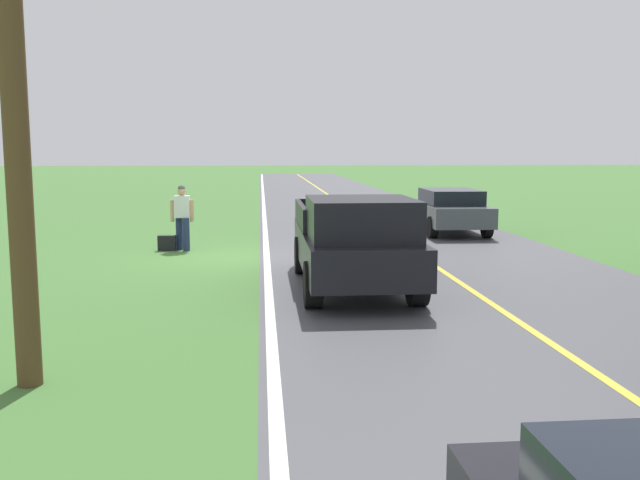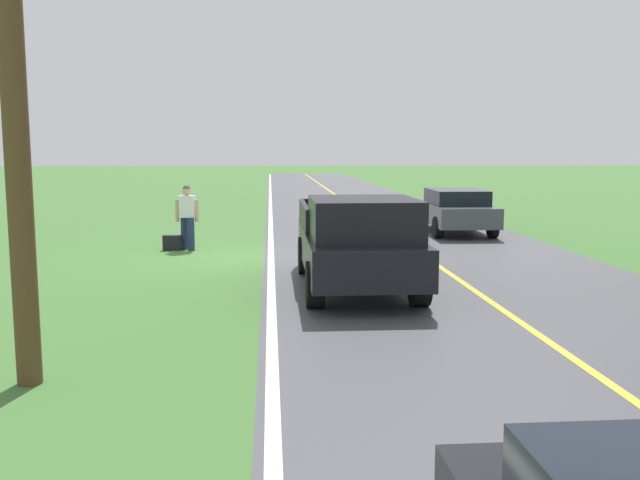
{
  "view_description": "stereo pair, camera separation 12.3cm",
  "coord_description": "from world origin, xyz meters",
  "px_view_note": "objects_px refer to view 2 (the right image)",
  "views": [
    {
      "loc": [
        -0.69,
        17.11,
        2.67
      ],
      "look_at": [
        -1.48,
        7.96,
        1.47
      ],
      "focal_mm": 38.73,
      "sensor_mm": 36.0,
      "label": 1
    },
    {
      "loc": [
        -0.82,
        17.12,
        2.67
      ],
      "look_at": [
        -1.48,
        7.96,
        1.47
      ],
      "focal_mm": 38.73,
      "sensor_mm": 36.0,
      "label": 2
    }
  ],
  "objects_px": {
    "pickup_truck_passing": "(357,240)",
    "utility_pole_roadside": "(10,18)",
    "suitcase_carried": "(172,243)",
    "sedan_near_oncoming": "(455,209)",
    "hitchhiker_walking": "(187,214)"
  },
  "relations": [
    {
      "from": "pickup_truck_passing",
      "to": "sedan_near_oncoming",
      "type": "relative_size",
      "value": 1.22
    },
    {
      "from": "utility_pole_roadside",
      "to": "hitchhiker_walking",
      "type": "bearing_deg",
      "value": -93.05
    },
    {
      "from": "sedan_near_oncoming",
      "to": "utility_pole_roadside",
      "type": "relative_size",
      "value": 0.54
    },
    {
      "from": "sedan_near_oncoming",
      "to": "utility_pole_roadside",
      "type": "height_order",
      "value": "utility_pole_roadside"
    },
    {
      "from": "hitchhiker_walking",
      "to": "pickup_truck_passing",
      "type": "distance_m",
      "value": 6.83
    },
    {
      "from": "hitchhiker_walking",
      "to": "sedan_near_oncoming",
      "type": "height_order",
      "value": "hitchhiker_walking"
    },
    {
      "from": "hitchhiker_walking",
      "to": "pickup_truck_passing",
      "type": "relative_size",
      "value": 0.32
    },
    {
      "from": "suitcase_carried",
      "to": "sedan_near_oncoming",
      "type": "relative_size",
      "value": 0.1
    },
    {
      "from": "suitcase_carried",
      "to": "pickup_truck_passing",
      "type": "bearing_deg",
      "value": 39.84
    },
    {
      "from": "hitchhiker_walking",
      "to": "pickup_truck_passing",
      "type": "bearing_deg",
      "value": 124.4
    },
    {
      "from": "utility_pole_roadside",
      "to": "pickup_truck_passing",
      "type": "bearing_deg",
      "value": -131.38
    },
    {
      "from": "suitcase_carried",
      "to": "pickup_truck_passing",
      "type": "xyz_separation_m",
      "value": [
        -4.28,
        5.57,
        0.76
      ]
    },
    {
      "from": "pickup_truck_passing",
      "to": "sedan_near_oncoming",
      "type": "height_order",
      "value": "pickup_truck_passing"
    },
    {
      "from": "pickup_truck_passing",
      "to": "sedan_near_oncoming",
      "type": "xyz_separation_m",
      "value": [
        -4.3,
        -8.9,
        -0.21
      ]
    },
    {
      "from": "pickup_truck_passing",
      "to": "utility_pole_roadside",
      "type": "xyz_separation_m",
      "value": [
        4.43,
        5.02,
        3.11
      ]
    }
  ]
}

